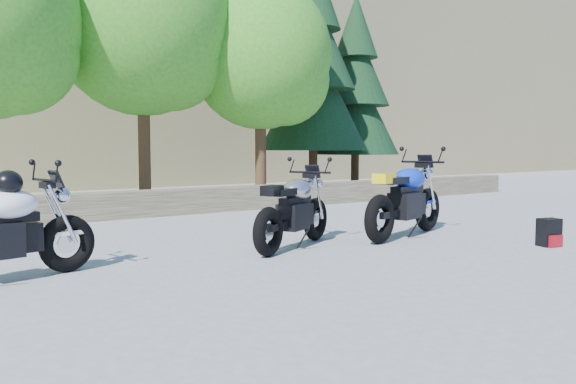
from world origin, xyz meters
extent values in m
plane|color=gray|center=(0.00, 0.00, 0.00)|extent=(90.00, 90.00, 0.00)
cube|color=#4E4034|center=(0.00, 5.50, 0.25)|extent=(22.00, 0.55, 0.50)
cube|color=olive|center=(3.00, 28.00, 7.50)|extent=(80.00, 30.00, 15.00)
sphere|color=#31801C|center=(-2.00, 6.90, 3.13)|extent=(2.38, 2.38, 2.38)
cylinder|color=#382314|center=(0.80, 7.60, 1.68)|extent=(0.28, 0.28, 3.36)
sphere|color=#31801C|center=(0.80, 7.60, 4.20)|extent=(4.08, 4.08, 4.08)
sphere|color=#31801C|center=(1.30, 7.30, 3.48)|extent=(2.64, 2.64, 2.64)
cylinder|color=#382314|center=(3.60, 7.00, 1.46)|extent=(0.28, 0.28, 2.91)
sphere|color=#31801C|center=(3.60, 7.00, 3.64)|extent=(3.54, 3.54, 3.54)
sphere|color=#31801C|center=(4.10, 6.70, 3.02)|extent=(2.29, 2.29, 2.29)
cylinder|color=#382314|center=(6.20, 8.20, 1.08)|extent=(0.26, 0.26, 2.16)
cone|color=black|center=(6.20, 8.20, 2.88)|extent=(3.17, 3.17, 3.24)
cone|color=black|center=(6.20, 8.20, 4.46)|extent=(2.45, 2.45, 2.88)
cylinder|color=#382314|center=(8.40, 8.80, 0.96)|extent=(0.26, 0.26, 1.92)
cone|color=black|center=(8.40, 8.80, 2.56)|extent=(2.82, 2.82, 2.88)
cone|color=black|center=(8.40, 8.80, 3.97)|extent=(2.18, 2.18, 2.56)
cone|color=black|center=(8.40, 8.80, 5.25)|extent=(1.41, 1.41, 2.05)
torus|color=black|center=(0.93, 1.36, 0.31)|extent=(0.61, 0.42, 0.61)
torus|color=black|center=(-0.29, 0.73, 0.31)|extent=(0.61, 0.42, 0.61)
cylinder|color=silver|center=(0.93, 1.36, 0.31)|extent=(0.20, 0.13, 0.21)
cylinder|color=silver|center=(-0.29, 0.73, 0.31)|extent=(0.20, 0.13, 0.21)
cube|color=black|center=(0.31, 1.03, 0.42)|extent=(0.54, 0.46, 0.34)
cube|color=black|center=(0.37, 1.06, 0.63)|extent=(0.66, 0.44, 0.10)
ellipsoid|color=#A2A3A6|center=(0.42, 1.10, 0.76)|extent=(0.66, 0.58, 0.29)
cube|color=black|center=(0.05, 0.90, 0.76)|extent=(0.52, 0.41, 0.09)
cube|color=black|center=(-0.20, 0.77, 0.80)|extent=(0.32, 0.29, 0.12)
cylinder|color=black|center=(0.76, 1.27, 0.98)|extent=(0.32, 0.57, 0.03)
sphere|color=silver|center=(0.90, 1.34, 0.82)|extent=(0.17, 0.17, 0.17)
torus|color=black|center=(-2.50, 1.25, 0.31)|extent=(0.63, 0.27, 0.61)
cylinder|color=silver|center=(-2.50, 1.25, 0.31)|extent=(0.21, 0.08, 0.21)
cube|color=black|center=(-3.13, 1.12, 0.63)|extent=(0.69, 0.29, 0.10)
ellipsoid|color=white|center=(-3.06, 1.13, 0.77)|extent=(0.61, 0.48, 0.29)
cylinder|color=black|center=(-2.69, 1.21, 0.99)|extent=(0.16, 0.62, 0.03)
sphere|color=silver|center=(-2.54, 1.24, 0.82)|extent=(0.17, 0.17, 0.17)
ellipsoid|color=black|center=(-3.06, 1.13, 0.98)|extent=(0.32, 0.33, 0.25)
torus|color=black|center=(2.96, 1.05, 0.34)|extent=(0.71, 0.36, 0.69)
torus|color=black|center=(1.48, 0.62, 0.34)|extent=(0.71, 0.36, 0.69)
cylinder|color=silver|center=(2.96, 1.05, 0.34)|extent=(0.24, 0.11, 0.24)
cylinder|color=silver|center=(1.48, 0.62, 0.34)|extent=(0.24, 0.11, 0.24)
cube|color=black|center=(2.20, 0.83, 0.47)|extent=(0.58, 0.45, 0.39)
cube|color=black|center=(2.27, 0.85, 0.71)|extent=(0.77, 0.38, 0.11)
ellipsoid|color=#0D2EC6|center=(2.34, 0.87, 0.86)|extent=(0.71, 0.57, 0.33)
cube|color=black|center=(1.89, 0.74, 0.86)|extent=(0.58, 0.38, 0.10)
cube|color=yellow|center=(1.58, 0.65, 0.90)|extent=(0.35, 0.29, 0.14)
cylinder|color=black|center=(2.76, 0.99, 1.10)|extent=(0.23, 0.69, 0.03)
sphere|color=silver|center=(2.92, 1.04, 0.92)|extent=(0.19, 0.19, 0.19)
cube|color=black|center=(3.20, -0.84, 0.19)|extent=(0.31, 0.26, 0.38)
cube|color=maroon|center=(3.18, -0.96, 0.08)|extent=(0.22, 0.09, 0.16)
camera|label=1|loc=(-3.99, -4.92, 1.31)|focal=35.00mm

